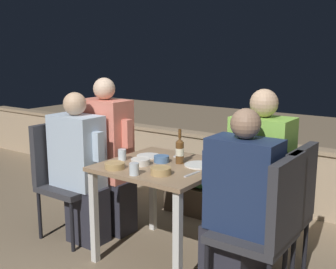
{
  "coord_description": "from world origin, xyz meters",
  "views": [
    {
      "loc": [
        1.82,
        -2.48,
        1.61
      ],
      "look_at": [
        0.0,
        0.06,
        0.98
      ],
      "focal_mm": 45.0,
      "sensor_mm": 36.0,
      "label": 1
    }
  ],
  "objects_px": {
    "person_navy_jumper": "(238,205)",
    "chair_left_far": "(92,163)",
    "chair_left_near": "(63,170)",
    "person_coral_top": "(109,156)",
    "chair_right_near": "(269,220)",
    "beer_bottle": "(180,150)",
    "chair_right_far": "(285,205)",
    "person_blue_shirt": "(80,168)",
    "person_green_blouse": "(256,185)"
  },
  "relations": [
    {
      "from": "chair_left_near",
      "to": "person_coral_top",
      "type": "xyz_separation_m",
      "value": [
        0.26,
        0.29,
        0.1
      ]
    },
    {
      "from": "person_blue_shirt",
      "to": "chair_right_near",
      "type": "relative_size",
      "value": 1.28
    },
    {
      "from": "person_blue_shirt",
      "to": "person_green_blouse",
      "type": "height_order",
      "value": "person_green_blouse"
    },
    {
      "from": "chair_right_far",
      "to": "chair_right_near",
      "type": "bearing_deg",
      "value": -87.28
    },
    {
      "from": "person_coral_top",
      "to": "person_green_blouse",
      "type": "relative_size",
      "value": 1.01
    },
    {
      "from": "person_navy_jumper",
      "to": "chair_left_far",
      "type": "bearing_deg",
      "value": 169.82
    },
    {
      "from": "chair_left_near",
      "to": "chair_left_far",
      "type": "height_order",
      "value": "same"
    },
    {
      "from": "person_blue_shirt",
      "to": "person_navy_jumper",
      "type": "distance_m",
      "value": 1.45
    },
    {
      "from": "chair_right_near",
      "to": "person_green_blouse",
      "type": "xyz_separation_m",
      "value": [
        -0.23,
        0.3,
        0.1
      ]
    },
    {
      "from": "chair_left_far",
      "to": "person_navy_jumper",
      "type": "distance_m",
      "value": 1.64
    },
    {
      "from": "person_blue_shirt",
      "to": "chair_right_near",
      "type": "xyz_separation_m",
      "value": [
        1.67,
        0.0,
        -0.05
      ]
    },
    {
      "from": "chair_left_near",
      "to": "beer_bottle",
      "type": "distance_m",
      "value": 1.11
    },
    {
      "from": "chair_right_near",
      "to": "person_green_blouse",
      "type": "relative_size",
      "value": 0.73
    },
    {
      "from": "person_green_blouse",
      "to": "chair_left_near",
      "type": "bearing_deg",
      "value": -169.51
    },
    {
      "from": "person_navy_jumper",
      "to": "person_green_blouse",
      "type": "distance_m",
      "value": 0.31
    },
    {
      "from": "chair_right_near",
      "to": "chair_right_far",
      "type": "height_order",
      "value": "same"
    },
    {
      "from": "beer_bottle",
      "to": "person_green_blouse",
      "type": "bearing_deg",
      "value": 5.84
    },
    {
      "from": "chair_left_far",
      "to": "chair_left_near",
      "type": "bearing_deg",
      "value": -99.84
    },
    {
      "from": "chair_right_near",
      "to": "person_coral_top",
      "type": "bearing_deg",
      "value": 169.84
    },
    {
      "from": "chair_left_near",
      "to": "beer_bottle",
      "type": "relative_size",
      "value": 3.74
    },
    {
      "from": "chair_left_near",
      "to": "chair_left_far",
      "type": "relative_size",
      "value": 1.0
    },
    {
      "from": "person_blue_shirt",
      "to": "beer_bottle",
      "type": "xyz_separation_m",
      "value": [
        0.84,
        0.24,
        0.22
      ]
    },
    {
      "from": "chair_left_near",
      "to": "person_blue_shirt",
      "type": "xyz_separation_m",
      "value": [
        0.22,
        0.0,
        0.05
      ]
    },
    {
      "from": "chair_right_near",
      "to": "beer_bottle",
      "type": "relative_size",
      "value": 3.74
    },
    {
      "from": "chair_right_near",
      "to": "person_green_blouse",
      "type": "distance_m",
      "value": 0.39
    },
    {
      "from": "beer_bottle",
      "to": "chair_right_far",
      "type": "bearing_deg",
      "value": 4.33
    },
    {
      "from": "person_blue_shirt",
      "to": "beer_bottle",
      "type": "height_order",
      "value": "person_blue_shirt"
    },
    {
      "from": "person_navy_jumper",
      "to": "chair_left_near",
      "type": "bearing_deg",
      "value": -179.89
    },
    {
      "from": "chair_right_far",
      "to": "person_green_blouse",
      "type": "height_order",
      "value": "person_green_blouse"
    },
    {
      "from": "person_navy_jumper",
      "to": "chair_right_far",
      "type": "distance_m",
      "value": 0.37
    },
    {
      "from": "person_blue_shirt",
      "to": "chair_left_far",
      "type": "bearing_deg",
      "value": 119.25
    },
    {
      "from": "person_coral_top",
      "to": "person_navy_jumper",
      "type": "relative_size",
      "value": 1.09
    },
    {
      "from": "person_blue_shirt",
      "to": "chair_left_far",
      "type": "distance_m",
      "value": 0.34
    },
    {
      "from": "person_navy_jumper",
      "to": "person_green_blouse",
      "type": "bearing_deg",
      "value": 92.17
    },
    {
      "from": "chair_left_near",
      "to": "person_coral_top",
      "type": "distance_m",
      "value": 0.41
    },
    {
      "from": "chair_left_near",
      "to": "person_navy_jumper",
      "type": "distance_m",
      "value": 1.67
    },
    {
      "from": "chair_right_near",
      "to": "chair_left_far",
      "type": "bearing_deg",
      "value": 170.99
    },
    {
      "from": "chair_left_far",
      "to": "person_navy_jumper",
      "type": "relative_size",
      "value": 0.79
    },
    {
      "from": "person_blue_shirt",
      "to": "person_coral_top",
      "type": "distance_m",
      "value": 0.3
    },
    {
      "from": "chair_left_near",
      "to": "person_coral_top",
      "type": "bearing_deg",
      "value": 48.14
    },
    {
      "from": "chair_right_far",
      "to": "person_navy_jumper",
      "type": "bearing_deg",
      "value": -123.56
    },
    {
      "from": "person_navy_jumper",
      "to": "chair_right_far",
      "type": "relative_size",
      "value": 1.27
    },
    {
      "from": "chair_right_near",
      "to": "person_blue_shirt",
      "type": "bearing_deg",
      "value": -179.89
    },
    {
      "from": "person_blue_shirt",
      "to": "person_green_blouse",
      "type": "relative_size",
      "value": 0.94
    },
    {
      "from": "person_green_blouse",
      "to": "chair_right_far",
      "type": "bearing_deg",
      "value": -0.0
    },
    {
      "from": "chair_left_near",
      "to": "person_blue_shirt",
      "type": "bearing_deg",
      "value": 0.0
    },
    {
      "from": "person_coral_top",
      "to": "beer_bottle",
      "type": "bearing_deg",
      "value": -3.53
    },
    {
      "from": "person_blue_shirt",
      "to": "person_coral_top",
      "type": "bearing_deg",
      "value": 80.77
    },
    {
      "from": "person_coral_top",
      "to": "chair_left_near",
      "type": "bearing_deg",
      "value": -131.86
    },
    {
      "from": "chair_right_near",
      "to": "person_navy_jumper",
      "type": "bearing_deg",
      "value": -180.0
    }
  ]
}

